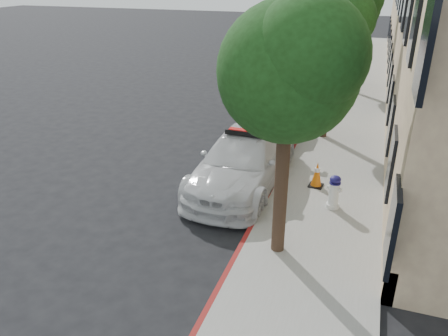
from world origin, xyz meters
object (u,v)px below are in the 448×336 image
at_px(parked_car_far, 306,75).
at_px(fire_hydrant, 334,192).
at_px(parked_car_mid, 279,120).
at_px(traffic_cone, 317,174).
at_px(police_car, 244,160).

relative_size(parked_car_far, fire_hydrant, 4.63).
height_order(parked_car_mid, parked_car_far, parked_car_far).
distance_m(parked_car_far, traffic_cone, 12.72).
height_order(fire_hydrant, traffic_cone, fire_hydrant).
distance_m(police_car, parked_car_mid, 4.43).
height_order(police_car, fire_hydrant, police_car).
height_order(parked_car_mid, fire_hydrant, parked_car_mid).
xyz_separation_m(police_car, fire_hydrant, (2.79, -0.84, -0.21)).
relative_size(police_car, fire_hydrant, 6.02).
bearing_deg(parked_car_far, parked_car_mid, -94.21).
relative_size(parked_car_mid, traffic_cone, 5.27).
bearing_deg(parked_car_mid, police_car, -90.47).
xyz_separation_m(police_car, parked_car_mid, (0.10, 4.43, -0.12)).
relative_size(parked_car_far, traffic_cone, 5.62).
bearing_deg(parked_car_far, police_car, -95.32).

